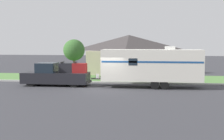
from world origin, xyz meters
TOP-DOWN VIEW (x-y plane):
  - ground_plane at (0.00, 0.00)m, footprint 120.00×120.00m
  - curb_strip at (0.00, 3.75)m, footprint 80.00×0.30m
  - lawn_strip at (0.00, 7.40)m, footprint 80.00×7.00m
  - house_across_street at (0.68, 13.31)m, footprint 9.86×7.06m
  - pickup_truck at (-4.64, 1.61)m, footprint 5.79×1.95m
  - travel_trailer at (3.47, 1.61)m, footprint 9.11×2.34m
  - mailbox at (-4.66, 4.62)m, footprint 0.48×0.20m
  - tree_in_yard at (-4.48, 7.16)m, footprint 2.20×2.20m

SIDE VIEW (x-z plane):
  - ground_plane at x=0.00m, z-range 0.00..0.00m
  - lawn_strip at x=0.00m, z-range 0.00..0.03m
  - curb_strip at x=0.00m, z-range 0.00..0.14m
  - pickup_truck at x=-4.64m, z-range -0.14..1.92m
  - mailbox at x=-4.66m, z-range 0.34..1.60m
  - travel_trailer at x=3.47m, z-range 0.15..3.54m
  - house_across_street at x=0.68m, z-range 0.08..4.63m
  - tree_in_yard at x=-4.48m, z-range 0.88..4.87m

